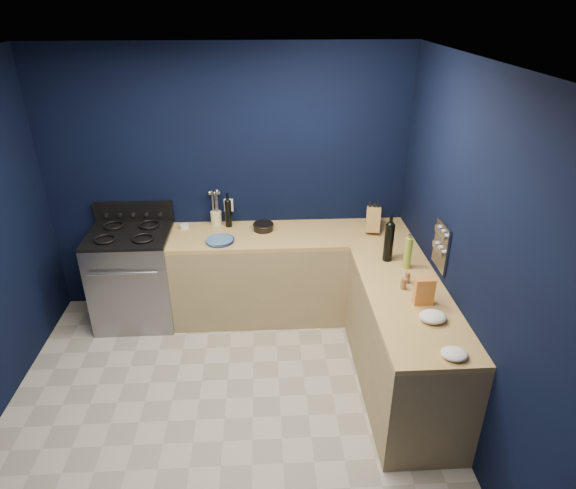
{
  "coord_description": "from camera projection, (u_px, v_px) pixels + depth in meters",
  "views": [
    {
      "loc": [
        0.34,
        -2.87,
        2.96
      ],
      "look_at": [
        0.55,
        1.0,
        1.0
      ],
      "focal_mm": 31.06,
      "sensor_mm": 36.0,
      "label": 1
    }
  ],
  "objects": [
    {
      "name": "wine_bottle_right",
      "position": [
        389.0,
        243.0,
        4.22
      ],
      "size": [
        0.09,
        0.09,
        0.33
      ],
      "primitive_type": "cylinder",
      "rotation": [
        0.0,
        0.0,
        -0.05
      ],
      "color": "black",
      "rests_on": "top_right"
    },
    {
      "name": "plate_stack",
      "position": [
        220.0,
        241.0,
        4.6
      ],
      "size": [
        0.32,
        0.32,
        0.03
      ],
      "primitive_type": "cylinder",
      "rotation": [
        0.0,
        0.0,
        -0.33
      ],
      "color": "#36658E",
      "rests_on": "top_back"
    },
    {
      "name": "utensil_crock",
      "position": [
        216.0,
        218.0,
        4.94
      ],
      "size": [
        0.13,
        0.13,
        0.13
      ],
      "primitive_type": "cylinder",
      "rotation": [
        0.0,
        0.0,
        -0.28
      ],
      "color": "beige",
      "rests_on": "top_back"
    },
    {
      "name": "wall_outlet",
      "position": [
        229.0,
        205.0,
        4.93
      ],
      "size": [
        0.09,
        0.02,
        0.13
      ],
      "primitive_type": "cube",
      "color": "white",
      "rests_on": "wall_back"
    },
    {
      "name": "towel_end",
      "position": [
        454.0,
        354.0,
        3.14
      ],
      "size": [
        0.2,
        0.18,
        0.05
      ],
      "primitive_type": "ellipsoid",
      "rotation": [
        0.0,
        0.0,
        0.21
      ],
      "color": "white",
      "rests_on": "top_right"
    },
    {
      "name": "gas_range",
      "position": [
        135.0,
        278.0,
        4.89
      ],
      "size": [
        0.76,
        0.66,
        0.92
      ],
      "primitive_type": "cube",
      "color": "gray",
      "rests_on": "floor"
    },
    {
      "name": "towel_front",
      "position": [
        433.0,
        317.0,
        3.49
      ],
      "size": [
        0.23,
        0.2,
        0.07
      ],
      "primitive_type": "ellipsoid",
      "rotation": [
        0.0,
        0.0,
        0.23
      ],
      "color": "white",
      "rests_on": "top_right"
    },
    {
      "name": "cab_back",
      "position": [
        291.0,
        276.0,
        4.99
      ],
      "size": [
        2.3,
        0.63,
        0.86
      ],
      "primitive_type": "cube",
      "color": "#9C8559",
      "rests_on": "floor"
    },
    {
      "name": "spice_jar_far",
      "position": [
        403.0,
        284.0,
        3.86
      ],
      "size": [
        0.06,
        0.06,
        0.09
      ],
      "primitive_type": "cylinder",
      "rotation": [
        0.0,
        0.0,
        -0.42
      ],
      "color": "olive",
      "rests_on": "top_right"
    },
    {
      "name": "top_right",
      "position": [
        409.0,
        298.0,
        3.8
      ],
      "size": [
        0.63,
        1.67,
        0.04
      ],
      "primitive_type": "cube",
      "color": "olive",
      "rests_on": "cab_right"
    },
    {
      "name": "wine_bottle_back",
      "position": [
        228.0,
        214.0,
        4.86
      ],
      "size": [
        0.07,
        0.07,
        0.27
      ],
      "primitive_type": "cylinder",
      "rotation": [
        0.0,
        0.0,
        -0.09
      ],
      "color": "black",
      "rests_on": "top_back"
    },
    {
      "name": "spice_panel",
      "position": [
        441.0,
        246.0,
        3.92
      ],
      "size": [
        0.02,
        0.28,
        0.38
      ],
      "primitive_type": "cube",
      "color": "gray",
      "rests_on": "wall_right"
    },
    {
      "name": "lemon_basket",
      "position": [
        263.0,
        227.0,
        4.82
      ],
      "size": [
        0.23,
        0.23,
        0.07
      ],
      "primitive_type": "cylinder",
      "rotation": [
        0.0,
        0.0,
        0.2
      ],
      "color": "black",
      "rests_on": "top_back"
    },
    {
      "name": "spice_jar_near",
      "position": [
        407.0,
        277.0,
        3.94
      ],
      "size": [
        0.05,
        0.05,
        0.09
      ],
      "primitive_type": "cylinder",
      "rotation": [
        0.0,
        0.0,
        -0.11
      ],
      "color": "olive",
      "rests_on": "top_right"
    },
    {
      "name": "floor",
      "position": [
        225.0,
        420.0,
        3.88
      ],
      "size": [
        3.5,
        3.5,
        0.02
      ],
      "primitive_type": "cube",
      "color": "#AAA595",
      "rests_on": "ground"
    },
    {
      "name": "oil_bottle",
      "position": [
        408.0,
        253.0,
        4.12
      ],
      "size": [
        0.08,
        0.08,
        0.28
      ],
      "primitive_type": "cylinder",
      "rotation": [
        0.0,
        0.0,
        0.39
      ],
      "color": "olive",
      "rests_on": "top_right"
    },
    {
      "name": "crouton_bag",
      "position": [
        424.0,
        291.0,
        3.65
      ],
      "size": [
        0.14,
        0.07,
        0.21
      ],
      "primitive_type": "cube",
      "rotation": [
        0.0,
        0.0,
        0.0
      ],
      "color": "red",
      "rests_on": "top_right"
    },
    {
      "name": "cab_right",
      "position": [
        403.0,
        345.0,
        4.0
      ],
      "size": [
        0.63,
        1.67,
        0.86
      ],
      "primitive_type": "cube",
      "color": "#9C8559",
      "rests_on": "floor"
    },
    {
      "name": "cooktop",
      "position": [
        128.0,
        234.0,
        4.67
      ],
      "size": [
        0.76,
        0.66,
        0.03
      ],
      "primitive_type": "cube",
      "color": "black",
      "rests_on": "gas_range"
    },
    {
      "name": "knife_block",
      "position": [
        373.0,
        219.0,
        4.78
      ],
      "size": [
        0.19,
        0.3,
        0.29
      ],
      "primitive_type": "cube",
      "rotation": [
        -0.31,
        0.0,
        -0.21
      ],
      "color": "olive",
      "rests_on": "top_back"
    },
    {
      "name": "oven_door",
      "position": [
        128.0,
        296.0,
        4.61
      ],
      "size": [
        0.59,
        0.02,
        0.42
      ],
      "primitive_type": "cube",
      "color": "black",
      "rests_on": "gas_range"
    },
    {
      "name": "wall_back",
      "position": [
        227.0,
        183.0,
        4.86
      ],
      "size": [
        3.5,
        0.02,
        2.6
      ],
      "primitive_type": "cube",
      "color": "black",
      "rests_on": "ground"
    },
    {
      "name": "ceiling",
      "position": [
        197.0,
        65.0,
        2.7
      ],
      "size": [
        3.5,
        3.5,
        0.02
      ],
      "primitive_type": "cube",
      "color": "silver",
      "rests_on": "ground"
    },
    {
      "name": "top_back",
      "position": [
        291.0,
        235.0,
        4.78
      ],
      "size": [
        2.3,
        0.63,
        0.04
      ],
      "primitive_type": "cube",
      "color": "olive",
      "rests_on": "cab_back"
    },
    {
      "name": "ramekin",
      "position": [
        184.0,
        226.0,
        4.87
      ],
      "size": [
        0.1,
        0.1,
        0.03
      ],
      "primitive_type": "cylinder",
      "rotation": [
        0.0,
        0.0,
        0.17
      ],
      "color": "white",
      "rests_on": "top_back"
    },
    {
      "name": "backguard",
      "position": [
        134.0,
        212.0,
        4.89
      ],
      "size": [
        0.76,
        0.06,
        0.2
      ],
      "primitive_type": "cube",
      "color": "black",
      "rests_on": "gas_range"
    },
    {
      "name": "wall_right",
      "position": [
        474.0,
        267.0,
        3.37
      ],
      "size": [
        0.02,
        3.5,
        2.6
      ],
      "primitive_type": "cube",
      "color": "black",
      "rests_on": "ground"
    }
  ]
}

